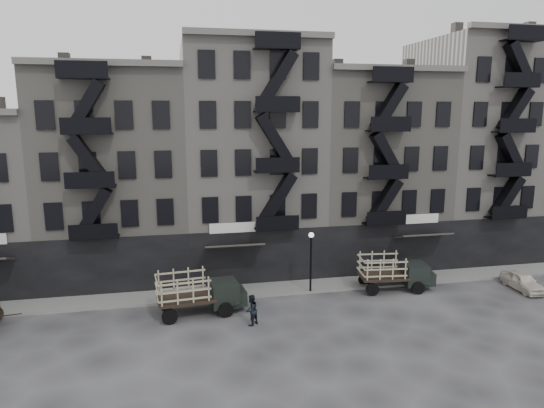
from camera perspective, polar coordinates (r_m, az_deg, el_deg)
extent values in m
plane|color=#38383A|center=(30.77, 0.39, -12.58)|extent=(140.00, 140.00, 0.00)
cube|color=slate|center=(34.14, -0.93, -10.00)|extent=(55.00, 2.50, 0.15)
cube|color=#4C4744|center=(39.35, -29.26, 10.06)|extent=(0.70, 0.70, 1.20)
cube|color=gray|center=(38.12, -17.73, 3.24)|extent=(10.00, 10.00, 15.00)
cube|color=black|center=(34.48, -18.05, -6.96)|extent=(10.00, 0.35, 4.00)
cube|color=#595651|center=(32.82, -19.51, 15.45)|extent=(10.00, 0.50, 0.40)
cube|color=#4C4744|center=(38.40, -23.08, 15.08)|extent=(0.70, 0.70, 1.20)
cube|color=#4C4744|center=(37.76, -14.57, 15.67)|extent=(0.70, 0.70, 1.20)
cube|color=#9A968E|center=(38.22, -2.70, 5.28)|extent=(10.00, 10.00, 17.00)
cube|color=black|center=(34.72, -1.34, -6.27)|extent=(10.00, 0.35, 4.00)
cube|color=#595651|center=(33.31, -1.40, 19.45)|extent=(10.00, 0.50, 0.40)
cube|color=#4C4744|center=(38.05, -7.56, 18.91)|extent=(0.70, 0.70, 1.20)
cube|color=#4C4744|center=(38.85, 1.02, 18.84)|extent=(0.70, 0.70, 1.20)
cube|color=gray|center=(41.06, 11.27, 4.08)|extent=(10.00, 10.00, 15.00)
cube|color=black|center=(37.71, 13.86, -5.19)|extent=(10.00, 0.35, 4.00)
cube|color=#595651|center=(36.20, 14.99, 15.23)|extent=(10.00, 0.50, 0.40)
cube|color=#4C4744|center=(39.84, 7.59, 15.66)|extent=(0.70, 0.70, 1.20)
cube|color=#4C4744|center=(41.94, 14.97, 15.15)|extent=(0.70, 0.70, 1.20)
cube|color=#9A968E|center=(45.72, 23.05, 5.99)|extent=(10.00, 10.00, 18.00)
cube|color=black|center=(42.88, 26.06, -4.05)|extent=(10.00, 0.35, 4.00)
cube|color=#595651|center=(41.87, 28.20, 17.85)|extent=(10.00, 0.50, 0.40)
cube|color=#4C4744|center=(44.41, 20.66, 18.48)|extent=(0.70, 0.70, 1.20)
cube|color=#4C4744|center=(47.47, 26.57, 17.52)|extent=(0.70, 0.70, 1.20)
cylinder|color=black|center=(33.10, 4.58, -7.18)|extent=(0.14, 0.14, 4.00)
sphere|color=silver|center=(32.50, 4.64, -3.66)|extent=(0.36, 0.36, 0.36)
cube|color=black|center=(30.39, -10.06, -10.90)|extent=(3.63, 2.37, 0.18)
cube|color=black|center=(30.69, -5.68, -10.35)|extent=(1.80, 1.98, 1.52)
cube|color=black|center=(30.99, -3.99, -10.71)|extent=(0.96, 1.59, 0.91)
cylinder|color=black|center=(30.03, -5.44, -12.31)|extent=(0.93, 0.32, 0.91)
cylinder|color=black|center=(31.86, -6.22, -10.91)|extent=(0.93, 0.32, 0.91)
cylinder|color=black|center=(29.59, -11.95, -12.88)|extent=(0.93, 0.32, 0.91)
cylinder|color=black|center=(31.45, -12.32, -11.41)|extent=(0.93, 0.32, 0.91)
cube|color=black|center=(34.73, 13.00, -8.27)|extent=(3.47, 2.28, 0.17)
cube|color=black|center=(35.44, 16.46, -7.89)|extent=(1.73, 1.90, 1.45)
cube|color=black|center=(35.86, 17.73, -8.23)|extent=(0.93, 1.52, 0.87)
cylinder|color=black|center=(34.79, 16.83, -9.45)|extent=(0.89, 0.31, 0.87)
cylinder|color=black|center=(36.47, 15.70, -8.42)|extent=(0.89, 0.31, 0.87)
cylinder|color=black|center=(33.76, 11.73, -9.84)|extent=(0.89, 0.31, 0.87)
cylinder|color=black|center=(35.49, 10.83, -8.75)|extent=(0.89, 0.31, 0.87)
imported|color=silver|center=(38.29, 27.41, -8.07)|extent=(1.55, 3.61, 1.22)
imported|color=black|center=(28.74, -2.46, -12.36)|extent=(1.13, 1.11, 1.84)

